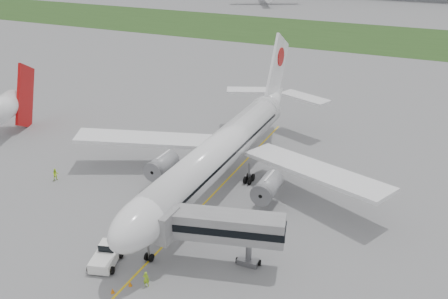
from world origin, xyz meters
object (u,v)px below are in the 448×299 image
at_px(neighbor_aircraft, 6,107).
at_px(jet_bridge, 214,226).
at_px(ground_crew_near, 146,279).
at_px(pushback_tug, 106,255).
at_px(airliner, 223,149).

bearing_deg(neighbor_aircraft, jet_bridge, -41.04).
bearing_deg(ground_crew_near, neighbor_aircraft, -46.22).
bearing_deg(neighbor_aircraft, pushback_tug, -51.62).
distance_m(pushback_tug, neighbor_aircraft, 45.90).
distance_m(ground_crew_near, neighbor_aircraft, 51.97).
bearing_deg(jet_bridge, ground_crew_near, -140.91).
bearing_deg(pushback_tug, jet_bridge, 7.74).
bearing_deg(neighbor_aircraft, ground_crew_near, -49.48).
relative_size(airliner, neighbor_aircraft, 3.48).
relative_size(airliner, pushback_tug, 11.31).
bearing_deg(airliner, pushback_tug, -100.44).
height_order(pushback_tug, neighbor_aircraft, neighbor_aircraft).
distance_m(airliner, ground_crew_near, 24.26).
bearing_deg(pushback_tug, ground_crew_near, -29.89).
bearing_deg(airliner, neighbor_aircraft, 177.60).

